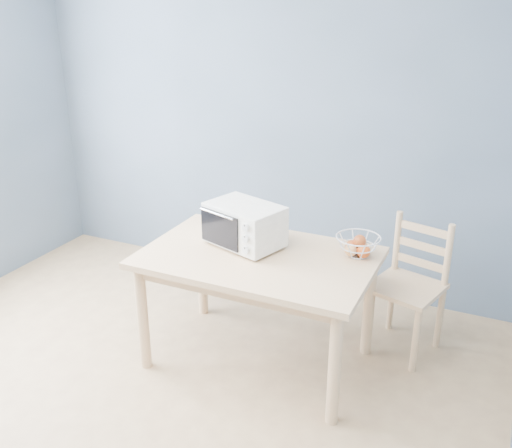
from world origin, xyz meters
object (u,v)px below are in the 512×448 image
at_px(dining_table, 258,270).
at_px(toaster_oven, 242,224).
at_px(fruit_basket, 358,246).
at_px(dining_chair, 409,288).

distance_m(dining_table, toaster_oven, 0.30).
xyz_separation_m(fruit_basket, dining_chair, (0.28, 0.31, -0.38)).
height_order(dining_table, fruit_basket, fruit_basket).
bearing_deg(fruit_basket, toaster_oven, -168.57).
bearing_deg(dining_chair, fruit_basket, -116.18).
distance_m(toaster_oven, fruit_basket, 0.72).
bearing_deg(dining_table, dining_chair, 33.63).
xyz_separation_m(toaster_oven, fruit_basket, (0.70, 0.14, -0.08)).
bearing_deg(fruit_basket, dining_chair, 48.12).
bearing_deg(toaster_oven, fruit_basket, 29.40).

